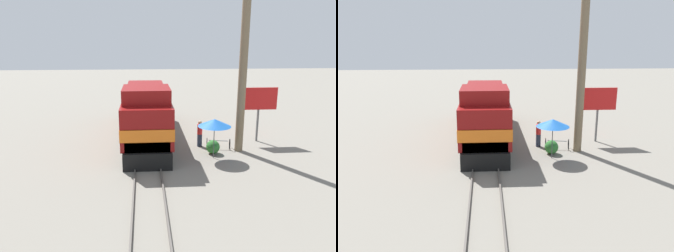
{
  "view_description": "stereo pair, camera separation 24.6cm",
  "coord_description": "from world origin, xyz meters",
  "views": [
    {
      "loc": [
        -0.13,
        -20.45,
        7.15
      ],
      "look_at": [
        1.2,
        -2.46,
        2.34
      ],
      "focal_mm": 35.0,
      "sensor_mm": 36.0,
      "label": 1
    },
    {
      "loc": [
        0.11,
        -20.47,
        7.15
      ],
      "look_at": [
        1.2,
        -2.46,
        2.34
      ],
      "focal_mm": 35.0,
      "sensor_mm": 36.0,
      "label": 2
    }
  ],
  "objects": [
    {
      "name": "rail_far",
      "position": [
        0.72,
        0.0,
        0.07
      ],
      "size": [
        0.08,
        32.13,
        0.15
      ],
      "primitive_type": "cube",
      "color": "#4C4742",
      "rests_on": "ground_plane"
    },
    {
      "name": "locomotive",
      "position": [
        0.0,
        3.02,
        1.86
      ],
      "size": [
        3.07,
        13.73,
        4.33
      ],
      "color": "black",
      "rests_on": "ground_plane"
    },
    {
      "name": "billboard_sign",
      "position": [
        7.92,
        1.68,
        2.92
      ],
      "size": [
        2.6,
        0.12,
        3.88
      ],
      "color": "#595959",
      "rests_on": "ground_plane"
    },
    {
      "name": "rail_near",
      "position": [
        -0.72,
        0.0,
        0.07
      ],
      "size": [
        0.08,
        32.13,
        0.15
      ],
      "primitive_type": "cube",
      "color": "#4C4742",
      "rests_on": "ground_plane"
    },
    {
      "name": "person_bystander",
      "position": [
        3.61,
        0.76,
        0.99
      ],
      "size": [
        0.34,
        0.34,
        1.81
      ],
      "color": "#2D3347",
      "rests_on": "ground_plane"
    },
    {
      "name": "ground_plane",
      "position": [
        0.0,
        0.0,
        0.0
      ],
      "size": [
        120.0,
        120.0,
        0.0
      ],
      "primitive_type": "plane",
      "color": "slate"
    },
    {
      "name": "vendor_umbrella",
      "position": [
        4.09,
        -1.56,
        2.25
      ],
      "size": [
        2.02,
        2.02,
        2.48
      ],
      "color": "#4C4C4C",
      "rests_on": "ground_plane"
    },
    {
      "name": "bicycle",
      "position": [
        4.78,
        0.17,
        0.36
      ],
      "size": [
        1.68,
        1.0,
        0.7
      ],
      "rotation": [
        0.0,
        0.0,
        -1.77
      ],
      "color": "black",
      "rests_on": "ground_plane"
    },
    {
      "name": "shrub_cluster",
      "position": [
        4.22,
        -0.76,
        0.44
      ],
      "size": [
        0.88,
        0.88,
        0.88
      ],
      "primitive_type": "sphere",
      "color": "#2D722D",
      "rests_on": "ground_plane"
    },
    {
      "name": "utility_pole",
      "position": [
        6.04,
        -0.32,
        5.77
      ],
      "size": [
        1.8,
        0.52,
        11.47
      ],
      "color": "#726047",
      "rests_on": "ground_plane"
    }
  ]
}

